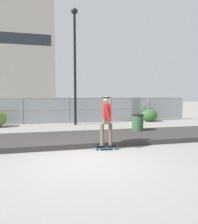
% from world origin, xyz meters
% --- Properties ---
extents(ground_plane, '(120.00, 120.00, 0.00)m').
position_xyz_m(ground_plane, '(0.00, 0.00, 0.00)').
color(ground_plane, gray).
extents(gravel_berm, '(16.26, 2.77, 0.20)m').
position_xyz_m(gravel_berm, '(0.00, 2.73, 0.10)').
color(gravel_berm, '#33302D').
rests_on(gravel_berm, ground_plane).
extents(skateboard, '(0.81, 0.24, 0.07)m').
position_xyz_m(skateboard, '(0.86, 1.11, 0.06)').
color(skateboard, '#2D608C').
rests_on(skateboard, ground_plane).
extents(skater, '(0.72, 0.59, 1.85)m').
position_xyz_m(skater, '(0.86, 1.11, 1.13)').
color(skater, black).
rests_on(skater, skateboard).
extents(chain_fence, '(19.12, 0.06, 1.85)m').
position_xyz_m(chain_fence, '(0.00, 8.65, 0.93)').
color(chain_fence, gray).
rests_on(chain_fence, ground_plane).
extents(street_lamp, '(0.44, 0.44, 7.65)m').
position_xyz_m(street_lamp, '(0.41, 7.54, 4.68)').
color(street_lamp, black).
rests_on(street_lamp, ground_plane).
extents(parked_car_near, '(4.52, 2.19, 1.66)m').
position_xyz_m(parked_car_near, '(-5.08, 11.67, 0.84)').
color(parked_car_near, maroon).
rests_on(parked_car_near, ground_plane).
extents(library_building, '(22.12, 12.15, 24.47)m').
position_xyz_m(library_building, '(-11.88, 48.20, 12.24)').
color(library_building, gray).
rests_on(library_building, ground_plane).
extents(shrub_center, '(1.22, 1.00, 0.94)m').
position_xyz_m(shrub_center, '(6.14, 8.02, 0.47)').
color(shrub_center, '#2D5B28').
rests_on(shrub_center, ground_plane).
extents(trash_bin, '(0.59, 0.59, 1.03)m').
position_xyz_m(trash_bin, '(3.13, 3.47, 0.52)').
color(trash_bin, '#2D5133').
rests_on(trash_bin, ground_plane).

